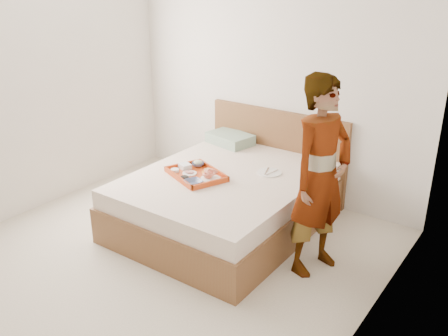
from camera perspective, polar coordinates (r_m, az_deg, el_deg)
The scene contains 18 objects.
ground at distance 4.28m, azimuth -9.01°, elevation -11.34°, with size 3.50×4.00×0.01m, color beige.
wall_back at distance 5.28m, azimuth 5.59°, elevation 10.66°, with size 3.50×0.01×2.60m, color silver.
wall_left at distance 5.10m, azimuth -24.36°, elevation 8.40°, with size 0.01×4.00×2.60m, color silver.
wall_right at distance 2.82m, azimuth 15.77°, elevation -0.46°, with size 0.01×4.00×2.60m, color silver.
bed at distance 4.75m, azimuth 0.21°, elevation -3.80°, with size 1.65×2.00×0.53m, color brown.
headboard at distance 5.42m, azimuth 6.15°, elevation 1.88°, with size 1.65×0.06×0.95m, color brown.
pillow at distance 5.47m, azimuth 0.73°, elevation 3.45°, with size 0.49×0.33×0.12m, color gray.
tray at distance 4.61m, azimuth -3.29°, elevation -0.70°, with size 0.55×0.40×0.05m, color #C74213.
prawn_plate at distance 4.51m, azimuth -1.59°, elevation -1.28°, with size 0.19×0.19×0.01m, color white.
navy_bowl_big at distance 4.41m, azimuth -3.60°, elevation -1.68°, with size 0.16×0.16×0.04m, color navy.
sauce_dish at distance 4.51m, azimuth -4.62°, elevation -1.21°, with size 0.08×0.08×0.03m, color black.
meat_plate at distance 4.64m, azimuth -4.05°, elevation -0.63°, with size 0.14×0.14×0.01m, color white.
bread_plate at distance 4.66m, azimuth -1.81°, elevation -0.51°, with size 0.13×0.13×0.01m, color orange.
salad_bowl at distance 4.82m, azimuth -3.06°, elevation 0.44°, with size 0.12×0.12×0.04m, color navy.
plastic_tub at distance 4.76m, azimuth -4.60°, elevation 0.21°, with size 0.12×0.10×0.05m, color silver.
cheese_round at distance 4.70m, azimuth -5.78°, elevation -0.29°, with size 0.08×0.08×0.03m, color white.
dinner_plate at distance 4.71m, azimuth 5.34°, elevation -0.54°, with size 0.24×0.24×0.01m, color white.
person at distance 3.93m, azimuth 11.23°, elevation -1.06°, with size 0.60×0.40×1.65m, color white.
Camera 1 is at (2.58, -2.48, 2.35)m, focal length 39.06 mm.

